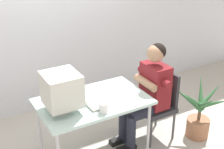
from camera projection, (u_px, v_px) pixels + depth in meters
name	position (u px, v px, depth m)	size (l,w,h in m)	color
wall_back	(66.00, 3.00, 4.25)	(8.00, 0.10, 3.00)	silver
desk	(93.00, 105.00, 3.35)	(1.19, 0.74, 0.74)	#B7B7BC
crt_monitor	(62.00, 90.00, 3.04)	(0.35, 0.36, 0.41)	silver
keyboard	(90.00, 100.00, 3.29)	(0.14, 0.45, 0.03)	silver
office_chair	(159.00, 102.00, 3.82)	(0.41, 0.41, 0.87)	#4C4C51
person_seated	(148.00, 91.00, 3.65)	(0.67, 0.56, 1.26)	maroon
potted_plant	(199.00, 115.00, 3.86)	(0.67, 0.66, 0.78)	#9E6647
desk_mug	(104.00, 108.00, 3.08)	(0.09, 0.10, 0.11)	white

